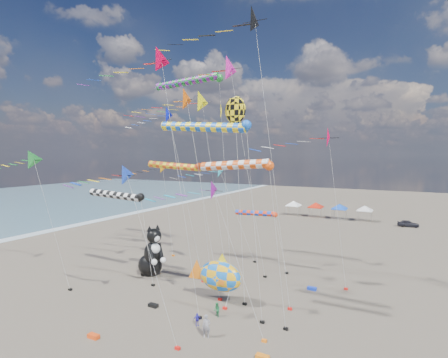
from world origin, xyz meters
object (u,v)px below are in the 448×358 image
at_px(person_adult, 206,326).
at_px(cat_inflatable, 152,250).
at_px(parked_car, 408,224).
at_px(fish_inflatable, 220,276).
at_px(child_green, 217,310).
at_px(child_blue, 197,319).

bearing_deg(person_adult, cat_inflatable, 120.77).
distance_m(cat_inflatable, parked_car, 50.77).
bearing_deg(fish_inflatable, child_green, -66.48).
distance_m(fish_inflatable, person_adult, 6.43).
xyz_separation_m(fish_inflatable, parked_car, (15.27, 46.68, -1.90)).
distance_m(fish_inflatable, child_blue, 5.11).
xyz_separation_m(fish_inflatable, child_blue, (0.47, -4.68, -2.02)).
xyz_separation_m(person_adult, parked_car, (13.22, 52.54, -0.23)).
bearing_deg(fish_inflatable, child_blue, -84.22).
distance_m(child_green, parked_car, 51.27).
bearing_deg(child_blue, cat_inflatable, 99.15).
height_order(fish_inflatable, child_green, fish_inflatable).
bearing_deg(cat_inflatable, person_adult, -12.23).
bearing_deg(person_adult, parked_car, 51.91).
xyz_separation_m(cat_inflatable, child_green, (11.51, -5.53, -2.34)).
height_order(fish_inflatable, person_adult, fish_inflatable).
relative_size(fish_inflatable, person_adult, 3.29).
height_order(child_green, parked_car, parked_car).
bearing_deg(parked_car, person_adult, 158.85).
xyz_separation_m(cat_inflatable, child_blue, (10.85, -7.61, -2.43)).
relative_size(cat_inflatable, child_green, 4.79).
relative_size(cat_inflatable, person_adult, 3.41).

